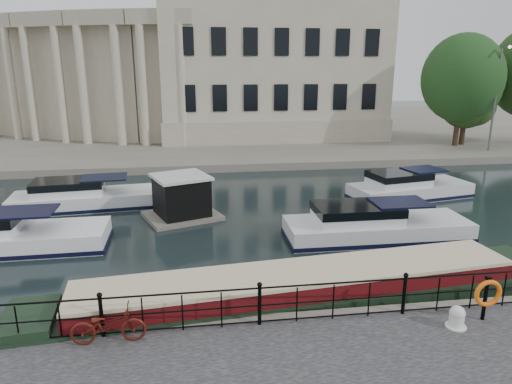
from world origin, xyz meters
TOP-DOWN VIEW (x-y plane):
  - ground_plane at (0.00, 0.00)m, footprint 160.00×160.00m
  - far_bank at (0.00, 39.00)m, footprint 120.00×42.00m
  - railing at (0.00, -2.25)m, footprint 24.14×0.14m
  - civic_building at (-1.00, 34.71)m, footprint 53.55×31.84m
  - bicycle at (-3.80, -2.55)m, footprint 1.83×0.67m
  - mooring_bollard at (5.08, -3.09)m, footprint 0.53×0.53m
  - life_ring_post at (6.00, -2.91)m, footprint 0.77×0.20m
  - narrowboat at (1.52, -0.58)m, footprint 16.96×3.94m
  - harbour_hut at (-2.22, 8.58)m, footprint 4.13×3.80m
  - cabin_cruisers at (-0.71, 7.70)m, footprint 27.72×9.19m
  - trees at (24.30, 23.35)m, footprint 13.66×7.31m

SIDE VIEW (x-z plane):
  - ground_plane at x=0.00m, z-range 0.00..0.00m
  - far_bank at x=0.00m, z-range 0.00..0.55m
  - narrowboat at x=1.52m, z-range -0.44..1.17m
  - cabin_cruisers at x=-0.71m, z-range -0.63..1.36m
  - mooring_bollard at x=5.08m, z-range 0.53..1.13m
  - harbour_hut at x=-2.22m, z-range -0.15..2.06m
  - bicycle at x=-3.80m, z-range 0.55..1.51m
  - railing at x=0.00m, z-range 0.59..1.81m
  - life_ring_post at x=6.00m, z-range 0.71..1.97m
  - trees at x=24.30m, z-range 0.92..10.98m
  - civic_building at x=-1.00m, z-range -1.39..15.46m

